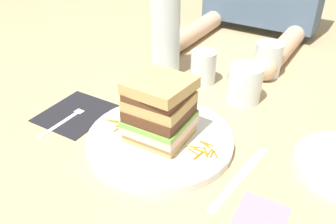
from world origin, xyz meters
name	(u,v)px	position (x,y,z in m)	size (l,w,h in m)	color
ground_plane	(154,144)	(0.00, 0.00, 0.00)	(3.00, 3.00, 0.00)	tan
main_plate	(160,140)	(0.01, 0.01, 0.01)	(0.29, 0.29, 0.02)	white
sandwich	(160,110)	(0.01, 0.01, 0.08)	(0.12, 0.12, 0.13)	tan
carrot_shred_0	(112,120)	(-0.11, 0.00, 0.02)	(0.00, 0.00, 0.03)	orange
carrot_shred_1	(130,118)	(-0.08, 0.03, 0.02)	(0.00, 0.00, 0.02)	orange
carrot_shred_2	(127,123)	(-0.07, 0.01, 0.02)	(0.00, 0.00, 0.03)	orange
carrot_shred_3	(126,119)	(-0.09, 0.02, 0.02)	(0.00, 0.00, 0.03)	orange
carrot_shred_4	(117,122)	(-0.09, 0.00, 0.02)	(0.00, 0.00, 0.03)	orange
carrot_shred_5	(120,125)	(-0.08, 0.00, 0.02)	(0.00, 0.00, 0.03)	orange
carrot_shred_6	(126,120)	(-0.08, 0.02, 0.02)	(0.00, 0.00, 0.02)	orange
carrot_shred_7	(119,127)	(-0.08, -0.01, 0.02)	(0.00, 0.00, 0.03)	orange
carrot_shred_8	(198,156)	(0.10, -0.01, 0.02)	(0.00, 0.00, 0.02)	orange
carrot_shred_9	(205,144)	(0.10, 0.03, 0.02)	(0.00, 0.00, 0.03)	orange
carrot_shred_10	(195,147)	(0.08, 0.01, 0.02)	(0.00, 0.00, 0.03)	orange
carrot_shred_11	(193,153)	(0.09, 0.00, 0.02)	(0.00, 0.00, 0.03)	orange
carrot_shred_12	(201,151)	(0.10, 0.01, 0.02)	(0.00, 0.00, 0.03)	orange
carrot_shred_13	(216,154)	(0.13, 0.01, 0.02)	(0.00, 0.00, 0.02)	orange
carrot_shred_14	(212,154)	(0.12, 0.01, 0.02)	(0.00, 0.00, 0.02)	orange
carrot_shred_15	(207,143)	(0.10, 0.04, 0.02)	(0.00, 0.00, 0.03)	orange
carrot_shred_16	(206,152)	(0.11, 0.01, 0.02)	(0.00, 0.00, 0.03)	orange
carrot_shred_17	(210,151)	(0.11, 0.02, 0.02)	(0.00, 0.00, 0.02)	orange
napkin_dark	(77,113)	(-0.21, 0.00, 0.00)	(0.14, 0.15, 0.00)	black
fork	(69,116)	(-0.21, -0.02, 0.00)	(0.02, 0.17, 0.00)	silver
knife	(238,179)	(0.18, -0.01, 0.00)	(0.03, 0.20, 0.00)	silver
juice_glass	(244,85)	(0.08, 0.26, 0.04)	(0.08, 0.08, 0.09)	white
water_bottle	(165,22)	(-0.15, 0.28, 0.14)	(0.08, 0.08, 0.31)	silver
empty_tumbler_0	(203,67)	(-0.04, 0.29, 0.04)	(0.06, 0.06, 0.08)	silver
empty_tumbler_1	(268,59)	(0.09, 0.41, 0.05)	(0.07, 0.07, 0.09)	silver
napkin_pink	(261,217)	(0.24, -0.06, 0.00)	(0.08, 0.08, 0.00)	pink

